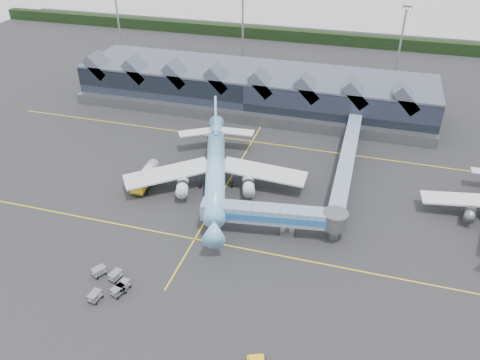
% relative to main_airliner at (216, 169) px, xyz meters
% --- Properties ---
extents(ground, '(260.00, 260.00, 0.00)m').
position_rel_main_airliner_xyz_m(ground, '(1.78, -8.02, -3.83)').
color(ground, '#242427').
rests_on(ground, ground).
extents(taxi_stripes, '(120.00, 60.00, 0.01)m').
position_rel_main_airliner_xyz_m(taxi_stripes, '(1.78, 1.98, -3.83)').
color(taxi_stripes, yellow).
rests_on(taxi_stripes, ground).
extents(tree_line_far, '(260.00, 4.00, 4.00)m').
position_rel_main_airliner_xyz_m(tree_line_far, '(1.78, 101.98, -1.83)').
color(tree_line_far, black).
rests_on(tree_line_far, ground).
extents(terminal, '(90.00, 22.25, 12.52)m').
position_rel_main_airliner_xyz_m(terminal, '(-3.29, 39.33, 1.05)').
color(terminal, black).
rests_on(terminal, ground).
extents(light_masts, '(132.40, 42.56, 22.45)m').
position_rel_main_airliner_xyz_m(light_masts, '(22.78, 54.78, 8.66)').
color(light_masts, gray).
rests_on(light_masts, ground).
extents(main_airliner, '(33.55, 39.53, 13.03)m').
position_rel_main_airliner_xyz_m(main_airliner, '(0.00, 0.00, 0.00)').
color(main_airliner, '#77C0F1').
rests_on(main_airliner, ground).
extents(jet_bridge, '(23.92, 6.68, 5.22)m').
position_rel_main_airliner_xyz_m(jet_bridge, '(15.05, -10.51, -0.27)').
color(jet_bridge, '#6E8EB8').
rests_on(jet_bridge, ground).
extents(fuel_truck, '(3.45, 10.07, 3.35)m').
position_rel_main_airliner_xyz_m(fuel_truck, '(-13.17, -3.08, -1.95)').
color(fuel_truck, black).
rests_on(fuel_truck, ground).
extents(baggage_carts, '(6.75, 6.76, 1.37)m').
position_rel_main_airliner_xyz_m(baggage_carts, '(-5.92, -29.67, -3.06)').
color(baggage_carts, gray).
rests_on(baggage_carts, ground).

